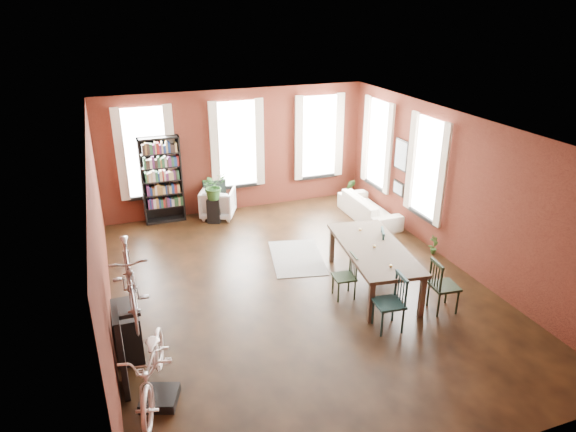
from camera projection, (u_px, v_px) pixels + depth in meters
name	position (u px, v px, depth m)	size (l,w,h in m)	color
room	(300.00, 175.00, 9.90)	(9.00, 9.04, 3.22)	black
dining_table	(373.00, 267.00, 10.04)	(1.14, 2.51, 0.86)	#47382A
dining_chair_a	(389.00, 303.00, 8.70)	(0.47, 0.47, 1.02)	#173434
dining_chair_b	(344.00, 277.00, 9.67)	(0.40, 0.40, 0.87)	#1E2F1B
dining_chair_c	(444.00, 286.00, 9.23)	(0.46, 0.46, 1.00)	black
dining_chair_d	(391.00, 252.00, 10.47)	(0.45, 0.45, 0.98)	#1A3B3A
bookshelf	(162.00, 180.00, 12.77)	(1.00, 0.32, 2.20)	black
white_armchair	(218.00, 201.00, 13.28)	(0.82, 0.77, 0.85)	silver
cream_sofa	(369.00, 204.00, 13.15)	(2.08, 0.61, 0.81)	beige
striped_rug	(297.00, 258.00, 11.30)	(1.09, 1.74, 0.01)	black
bike_trainer	(160.00, 398.00, 7.24)	(0.50, 0.50, 0.14)	black
bike_wall_rack	(121.00, 354.00, 7.23)	(0.16, 0.60, 1.30)	black
console_table	(128.00, 331.00, 8.15)	(0.40, 0.80, 0.80)	black
plant_stand	(214.00, 210.00, 13.02)	(0.32, 0.32, 0.63)	black
plant_by_sofa	(349.00, 195.00, 14.56)	(0.33, 0.60, 0.27)	#2C5120
plant_small	(433.00, 250.00, 11.46)	(0.23, 0.44, 0.16)	#376127
bicycle_floor	(150.00, 340.00, 6.81)	(0.66, 0.99, 1.89)	white
bicycle_hung	(127.00, 258.00, 6.73)	(0.47, 1.00, 1.66)	#A5A8AD
plant_on_stand	(214.00, 189.00, 12.77)	(0.62, 0.69, 0.54)	#2D5F26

